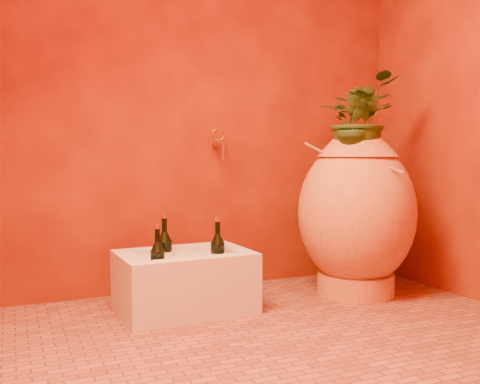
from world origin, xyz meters
name	(u,v)px	position (x,y,z in m)	size (l,w,h in m)	color
floor	(284,339)	(0.00, 0.00, 0.00)	(2.50, 2.50, 0.00)	#984D32
wall_back	(205,77)	(0.00, 1.00, 1.25)	(2.50, 0.02, 2.50)	#611405
amphora	(357,212)	(0.72, 0.50, 0.47)	(0.78, 0.78, 0.95)	#D7793C
stone_basin	(185,283)	(-0.27, 0.56, 0.15)	(0.67, 0.47, 0.31)	beige
wine_bottle_a	(165,254)	(-0.36, 0.63, 0.29)	(0.08, 0.08, 0.33)	black
wine_bottle_b	(218,256)	(-0.11, 0.52, 0.28)	(0.08, 0.08, 0.31)	black
wine_bottle_c	(158,263)	(-0.43, 0.48, 0.27)	(0.07, 0.07, 0.30)	black
wall_tap	(219,143)	(0.05, 0.91, 0.86)	(0.08, 0.17, 0.19)	#9E6F24
plant_main	(358,119)	(0.72, 0.49, 1.00)	(0.44, 0.38, 0.49)	#1F4217
plant_side	(357,126)	(0.66, 0.41, 0.95)	(0.22, 0.18, 0.41)	#1F4217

